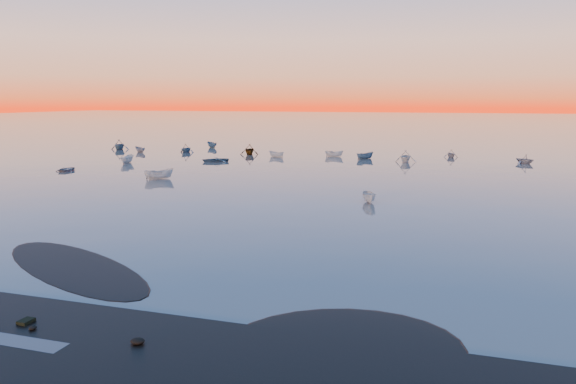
% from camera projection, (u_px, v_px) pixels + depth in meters
% --- Properties ---
extents(ground, '(600.00, 600.00, 0.00)m').
position_uv_depth(ground, '(380.00, 144.00, 124.70)').
color(ground, '#625B52').
rests_on(ground, ground).
extents(mud_lobes, '(140.00, 6.00, 0.07)m').
position_uv_depth(mud_lobes, '(90.00, 289.00, 29.92)').
color(mud_lobes, black).
rests_on(mud_lobes, ground).
extents(moored_fleet, '(124.00, 58.00, 1.20)m').
position_uv_depth(moored_fleet, '(330.00, 169.00, 80.60)').
color(moored_fleet, white).
rests_on(moored_fleet, ground).
extents(boat_near_center, '(3.59, 3.85, 1.28)m').
position_uv_depth(boat_near_center, '(159.00, 179.00, 70.87)').
color(boat_near_center, white).
rests_on(boat_near_center, ground).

